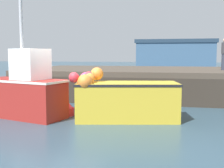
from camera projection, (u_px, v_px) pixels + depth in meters
ground at (66, 119)px, 10.50m from camera, size 120.00×160.00×0.10m
pier at (161, 74)px, 15.67m from camera, size 14.89×7.09×1.50m
fishing_boat_near_left at (25, 91)px, 10.51m from camera, size 3.46×2.12×5.66m
fishing_boat_near_right at (124, 99)px, 10.03m from camera, size 3.74×2.02×1.83m
warehouse at (175, 55)px, 41.60m from camera, size 11.04×5.88×4.39m
mooring_buoy_foreground at (68, 109)px, 10.85m from camera, size 0.49×0.49×0.55m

